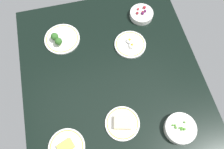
% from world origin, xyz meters
% --- Properties ---
extents(dining_table, '(1.22, 1.07, 0.04)m').
position_xyz_m(dining_table, '(0.00, 0.00, 0.02)').
color(dining_table, black).
rests_on(dining_table, ground).
extents(plate_broccoli, '(0.23, 0.23, 0.07)m').
position_xyz_m(plate_broccoli, '(0.32, 0.26, 0.06)').
color(plate_broccoli, white).
rests_on(plate_broccoli, dining_table).
extents(bowl_peas, '(0.17, 0.17, 0.06)m').
position_xyz_m(bowl_peas, '(-0.39, -0.28, 0.07)').
color(bowl_peas, white).
rests_on(bowl_peas, dining_table).
extents(plate_sandwich, '(0.19, 0.19, 0.04)m').
position_xyz_m(plate_sandwich, '(-0.29, 0.01, 0.05)').
color(plate_sandwich, white).
rests_on(plate_sandwich, dining_table).
extents(bowl_berries, '(0.16, 0.16, 0.06)m').
position_xyz_m(bowl_berries, '(0.38, -0.29, 0.06)').
color(bowl_berries, white).
rests_on(bowl_berries, dining_table).
extents(plate_eggs, '(0.20, 0.20, 0.04)m').
position_xyz_m(plate_eggs, '(0.18, -0.16, 0.05)').
color(plate_eggs, white).
rests_on(plate_eggs, dining_table).
extents(plate_cheese, '(0.19, 0.19, 0.04)m').
position_xyz_m(plate_cheese, '(-0.34, 0.33, 0.05)').
color(plate_cheese, white).
rests_on(plate_cheese, dining_table).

